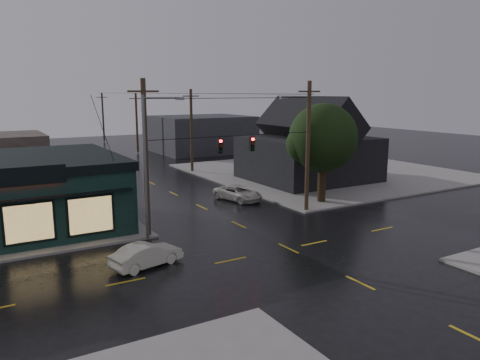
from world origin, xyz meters
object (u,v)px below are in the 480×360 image
utility_pole_nw (149,237)px  utility_pole_ne (306,211)px  sedan_cream (147,255)px  suv_silver (238,193)px  corner_tree (323,138)px

utility_pole_nw → utility_pole_ne: size_ratio=1.00×
sedan_cream → suv_silver: sedan_cream is taller
utility_pole_nw → sedan_cream: size_ratio=2.56×
utility_pole_ne → sedan_cream: utility_pole_ne is taller
utility_pole_ne → sedan_cream: (-14.87, -5.02, 0.65)m
corner_tree → utility_pole_ne: 6.51m
corner_tree → suv_silver: corner_tree is taller
sedan_cream → suv_silver: size_ratio=0.86×
utility_pole_nw → sedan_cream: bearing=-110.4°
corner_tree → utility_pole_nw: 16.99m
utility_pole_ne → suv_silver: (-2.69, 6.12, 0.64)m
sedan_cream → suv_silver: (12.18, 11.13, -0.01)m
sedan_cream → corner_tree: bearing=-83.9°
corner_tree → sedan_cream: bearing=-159.3°
utility_pole_nw → suv_silver: bearing=30.7°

